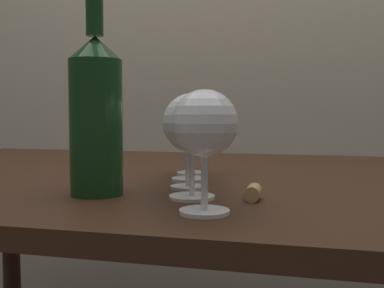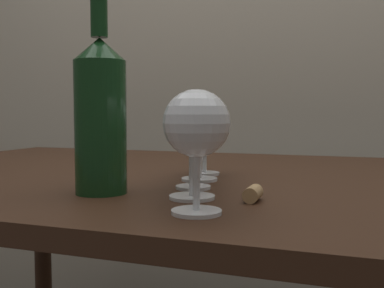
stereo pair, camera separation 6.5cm
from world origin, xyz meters
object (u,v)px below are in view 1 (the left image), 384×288
Objects in this scene: wine_glass_merlot at (204,126)px; cork at (253,193)px; wine_glass_cabernet at (190,126)px; wine_glass_rose at (188,124)px; wine_glass_amber at (192,125)px; wine_glass_port at (192,123)px; wine_bottle at (96,113)px.

cork is (0.05, 0.10, -0.10)m from wine_glass_merlot.
wine_glass_merlot is at bearing -72.32° from wine_glass_cabernet.
cork is at bearing 63.65° from wine_glass_merlot.
cork is at bearing -32.37° from wine_glass_rose.
wine_glass_amber is at bearing 112.58° from wine_glass_merlot.
wine_glass_cabernet is at bearing -78.83° from wine_glass_port.
wine_glass_merlot reaches higher than cork.
wine_bottle is (-0.12, -0.09, 0.02)m from wine_glass_rose.
wine_glass_port is at bearing 103.75° from wine_glass_amber.
wine_glass_port is at bearing 106.20° from wine_glass_merlot.
wine_glass_cabernet is 0.23m from cork.
wine_glass_rose is 0.09m from wine_glass_cabernet.
cork is (0.09, 0.01, -0.10)m from wine_glass_amber.
wine_glass_amber is at bearing -76.25° from wine_glass_port.
wine_glass_merlot is 0.27m from wine_glass_cabernet.
wine_glass_port is (-0.06, 0.25, -0.00)m from wine_glass_amber.
wine_glass_rose is 0.48× the size of wine_bottle.
wine_bottle is at bearing -176.66° from cork.
wine_glass_amber reaches higher than wine_glass_port.
wine_glass_amber is 0.13m from cork.
wine_glass_merlot is 1.04× the size of wine_glass_port.
wine_glass_merlot is at bearing -25.11° from wine_bottle.
wine_bottle reaches higher than wine_glass_rose.
wine_glass_rose reaches higher than wine_glass_port.
wine_bottle reaches higher than cork.
wine_glass_amber is at bearing 1.52° from wine_bottle.
wine_bottle is at bearing 154.89° from wine_glass_merlot.
wine_glass_merlot and wine_glass_amber have the same top height.
wine_glass_port is at bearing 70.91° from wine_bottle.
wine_glass_cabernet is at bearing 59.35° from wine_bottle.
wine_glass_merlot is 0.49× the size of wine_bottle.
wine_glass_port is at bearing 101.17° from wine_glass_cabernet.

